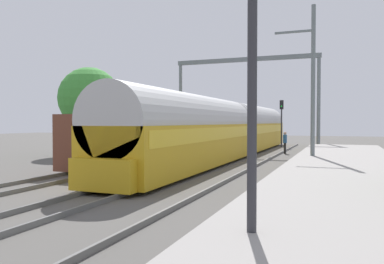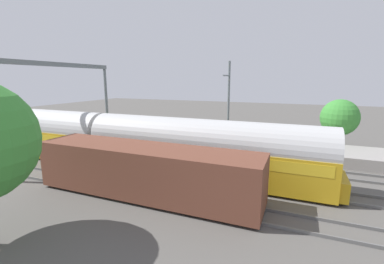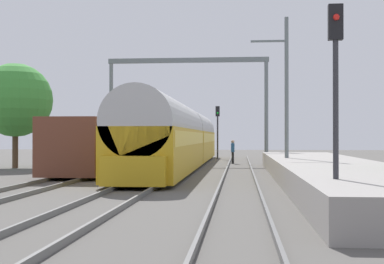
% 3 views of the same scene
% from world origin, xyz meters
% --- Properties ---
extents(ground, '(120.00, 120.00, 0.00)m').
position_xyz_m(ground, '(0.00, 0.00, 0.00)').
color(ground, '#55524E').
extents(track_far_west, '(1.51, 60.00, 0.16)m').
position_xyz_m(track_far_west, '(-3.82, 0.00, 0.08)').
color(track_far_west, '#60605E').
rests_on(track_far_west, ground).
extents(track_west, '(1.52, 60.00, 0.16)m').
position_xyz_m(track_west, '(0.00, 0.00, 0.08)').
color(track_west, '#60605E').
rests_on(track_west, ground).
extents(track_east, '(1.51, 60.00, 0.16)m').
position_xyz_m(track_east, '(3.82, 0.00, 0.08)').
color(track_east, '#60605E').
rests_on(track_east, ground).
extents(platform, '(4.40, 28.00, 0.90)m').
position_xyz_m(platform, '(7.64, 2.00, 0.45)').
color(platform, gray).
rests_on(platform, ground).
extents(passenger_train, '(2.93, 32.85, 3.82)m').
position_xyz_m(passenger_train, '(0.00, 14.05, 1.97)').
color(passenger_train, gold).
rests_on(passenger_train, ground).
extents(freight_car, '(2.80, 13.00, 2.70)m').
position_xyz_m(freight_car, '(-3.82, 7.84, 1.47)').
color(freight_car, brown).
rests_on(freight_car, ground).
extents(person_crossing, '(0.25, 0.41, 1.73)m').
position_xyz_m(person_crossing, '(3.36, 17.77, 1.03)').
color(person_crossing, black).
rests_on(person_crossing, ground).
extents(railway_signal_near, '(0.36, 0.30, 5.30)m').
position_xyz_m(railway_signal_near, '(6.28, -7.89, 3.38)').
color(railway_signal_near, '#2D2D33').
rests_on(railway_signal_near, ground).
extents(railway_signal_far, '(0.36, 0.30, 4.66)m').
position_xyz_m(railway_signal_far, '(1.92, 26.05, 3.00)').
color(railway_signal_far, '#2D2D33').
rests_on(railway_signal_far, ground).
extents(catenary_gantry, '(12.04, 0.28, 7.86)m').
position_xyz_m(catenary_gantry, '(0.00, 18.46, 5.59)').
color(catenary_gantry, slate).
rests_on(catenary_gantry, ground).
extents(catenary_pole_east_mid, '(1.90, 0.20, 8.00)m').
position_xyz_m(catenary_pole_east_mid, '(6.17, 5.80, 4.15)').
color(catenary_pole_east_mid, slate).
rests_on(catenary_pole_east_mid, ground).
extents(tree_west_background, '(4.64, 4.64, 6.60)m').
position_xyz_m(tree_west_background, '(-10.22, 11.21, 4.27)').
color(tree_west_background, '#4C3826').
rests_on(tree_west_background, ground).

